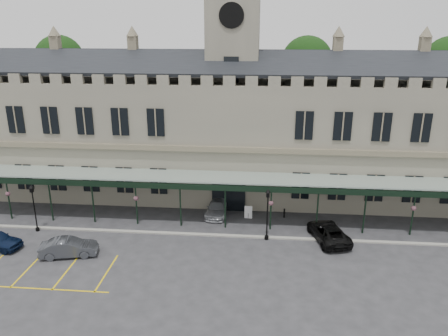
# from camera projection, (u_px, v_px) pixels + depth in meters

# --- Properties ---
(ground) EXTENTS (140.00, 140.00, 0.00)m
(ground) POSITION_uv_depth(u_px,v_px,m) (217.00, 271.00, 32.21)
(ground) COLOR #2C2C2F
(station_building) EXTENTS (60.00, 10.36, 17.30)m
(station_building) POSITION_uv_depth(u_px,v_px,m) (233.00, 133.00, 45.17)
(station_building) COLOR #6C685A
(station_building) RESTS_ON ground
(clock_tower) EXTENTS (5.60, 5.60, 24.80)m
(clock_tower) POSITION_uv_depth(u_px,v_px,m) (233.00, 68.00, 43.14)
(clock_tower) COLOR #6C685A
(clock_tower) RESTS_ON ground
(canopy) EXTENTS (50.00, 4.10, 4.30)m
(canopy) POSITION_uv_depth(u_px,v_px,m) (225.00, 201.00, 38.49)
(canopy) COLOR #8C9E93
(canopy) RESTS_ON ground
(kerb) EXTENTS (60.00, 0.40, 0.12)m
(kerb) POSITION_uv_depth(u_px,v_px,m) (223.00, 235.00, 37.38)
(kerb) COLOR gray
(kerb) RESTS_ON ground
(parking_markings) EXTENTS (16.00, 6.00, 0.01)m
(parking_markings) POSITION_uv_depth(u_px,v_px,m) (25.00, 272.00, 31.99)
(parking_markings) COLOR gold
(parking_markings) RESTS_ON ground
(tree_behind_left) EXTENTS (6.00, 6.00, 16.00)m
(tree_behind_left) POSITION_uv_depth(u_px,v_px,m) (60.00, 61.00, 53.62)
(tree_behind_left) COLOR #332314
(tree_behind_left) RESTS_ON ground
(tree_behind_mid) EXTENTS (6.00, 6.00, 16.00)m
(tree_behind_mid) POSITION_uv_depth(u_px,v_px,m) (307.00, 63.00, 51.05)
(tree_behind_mid) COLOR #332314
(tree_behind_mid) RESTS_ON ground
(lamp_post_left) EXTENTS (0.41, 0.41, 4.31)m
(lamp_post_left) POSITION_uv_depth(u_px,v_px,m) (34.00, 204.00, 37.55)
(lamp_post_left) COLOR black
(lamp_post_left) RESTS_ON ground
(lamp_post_mid) EXTENTS (0.43, 0.43, 4.55)m
(lamp_post_mid) POSITION_uv_depth(u_px,v_px,m) (267.00, 210.00, 36.00)
(lamp_post_mid) COLOR black
(lamp_post_mid) RESTS_ON ground
(sign_board) EXTENTS (0.72, 0.08, 1.23)m
(sign_board) POSITION_uv_depth(u_px,v_px,m) (248.00, 212.00, 40.62)
(sign_board) COLOR black
(sign_board) RESTS_ON ground
(bollard_left) EXTENTS (0.17, 0.17, 0.93)m
(bollard_left) POSITION_uv_depth(u_px,v_px,m) (211.00, 211.00, 41.23)
(bollard_left) COLOR black
(bollard_left) RESTS_ON ground
(bollard_right) EXTENTS (0.15, 0.15, 0.87)m
(bollard_right) POSITION_uv_depth(u_px,v_px,m) (284.00, 213.00, 40.84)
(bollard_right) COLOR black
(bollard_right) RESTS_ON ground
(car_left_b) EXTENTS (4.61, 2.50, 1.44)m
(car_left_b) POSITION_uv_depth(u_px,v_px,m) (69.00, 248.00, 34.03)
(car_left_b) COLOR #373A3F
(car_left_b) RESTS_ON ground
(car_taxi) EXTENTS (2.08, 4.64, 1.32)m
(car_taxi) POSITION_uv_depth(u_px,v_px,m) (217.00, 207.00, 41.53)
(car_taxi) COLOR #A1A3A9
(car_taxi) RESTS_ON ground
(car_van) EXTENTS (3.63, 5.63, 1.44)m
(car_van) POSITION_uv_depth(u_px,v_px,m) (328.00, 232.00, 36.52)
(car_van) COLOR black
(car_van) RESTS_ON ground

